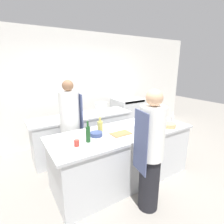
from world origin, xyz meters
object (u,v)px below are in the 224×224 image
at_px(chef_at_stove, 71,127).
at_px(bottle_vinegar, 100,126).
at_px(bowl_prep_small, 162,121).
at_px(stockpot, 101,107).
at_px(bowl_mixing_large, 169,125).
at_px(oven_range, 128,116).
at_px(chef_at_prep_near, 151,153).
at_px(bottle_olive_oil, 172,119).
at_px(bowl_ceramic_blue, 135,125).
at_px(cup, 77,143).
at_px(bottle_wine, 88,134).
at_px(bowl_wooden_salad, 96,134).

relative_size(chef_at_stove, bottle_vinegar, 6.70).
relative_size(bowl_prep_small, stockpot, 0.70).
distance_m(bottle_vinegar, bowl_mixing_large, 1.24).
distance_m(oven_range, chef_at_stove, 2.31).
bearing_deg(chef_at_prep_near, bottle_olive_oil, -52.85).
relative_size(bottle_vinegar, bowl_ceramic_blue, 1.14).
height_order(bottle_olive_oil, bowl_prep_small, bottle_olive_oil).
xyz_separation_m(bottle_vinegar, cup, (-0.52, -0.28, -0.06)).
height_order(bottle_vinegar, bowl_mixing_large, bottle_vinegar).
distance_m(bottle_olive_oil, cup, 1.89).
bearing_deg(bowl_ceramic_blue, cup, -171.24).
bearing_deg(chef_at_stove, bottle_wine, -0.34).
height_order(chef_at_prep_near, bowl_prep_small, chef_at_prep_near).
bearing_deg(bowl_prep_small, stockpot, 113.41).
bearing_deg(bottle_olive_oil, bowl_wooden_salad, 171.49).
bearing_deg(chef_at_prep_near, bottle_vinegar, 27.04).
relative_size(bottle_wine, cup, 3.60).
bearing_deg(bowl_mixing_large, bottle_vinegar, 159.16).
xyz_separation_m(bottle_vinegar, stockpot, (0.65, 1.14, 0.01)).
bearing_deg(bottle_olive_oil, stockpot, 116.28).
bearing_deg(chef_at_prep_near, bowl_prep_small, -44.50).
height_order(bottle_wine, stockpot, bottle_wine).
relative_size(chef_at_prep_near, bowl_ceramic_blue, 7.51).
bearing_deg(bowl_wooden_salad, bottle_vinegar, 39.95).
bearing_deg(bowl_prep_small, bowl_ceramic_blue, 168.35).
relative_size(bowl_wooden_salad, cup, 2.21).
relative_size(bottle_wine, stockpot, 1.12).
relative_size(bowl_mixing_large, bowl_ceramic_blue, 1.06).
height_order(chef_at_stove, bowl_mixing_large, chef_at_stove).
xyz_separation_m(chef_at_prep_near, bowl_mixing_large, (0.88, 0.45, 0.08)).
relative_size(chef_at_stove, bowl_mixing_large, 7.22).
xyz_separation_m(bottle_olive_oil, stockpot, (-0.73, 1.47, 0.02)).
height_order(chef_at_prep_near, bowl_wooden_salad, chef_at_prep_near).
bearing_deg(bowl_wooden_salad, bowl_mixing_large, -14.59).
xyz_separation_m(bottle_vinegar, bowl_mixing_large, (1.15, -0.44, -0.07)).
distance_m(oven_range, stockpot, 1.32).
bearing_deg(cup, bowl_ceramic_blue, 8.76).
bearing_deg(cup, bowl_mixing_large, -5.61).
xyz_separation_m(bowl_prep_small, stockpot, (-0.58, 1.35, 0.07)).
distance_m(chef_at_stove, bowl_ceramic_blue, 1.19).
relative_size(bowl_mixing_large, cup, 2.72).
bearing_deg(bowl_mixing_large, bottle_olive_oil, 26.43).
relative_size(oven_range, chef_at_stove, 0.59).
xyz_separation_m(chef_at_stove, cup, (-0.22, -0.89, 0.08)).
distance_m(chef_at_prep_near, stockpot, 2.07).
relative_size(bottle_wine, bowl_wooden_salad, 1.63).
bearing_deg(bowl_mixing_large, stockpot, 107.81).
bearing_deg(chef_at_prep_near, bowl_ceramic_blue, -15.90).
bearing_deg(bottle_vinegar, bowl_ceramic_blue, -8.05).
xyz_separation_m(bowl_ceramic_blue, stockpot, (-0.02, 1.23, 0.08)).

